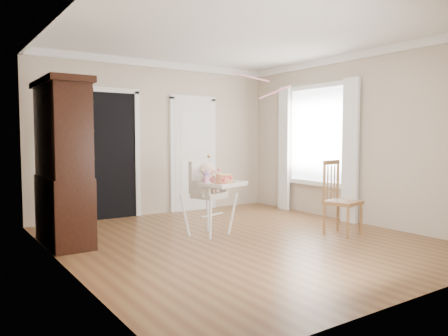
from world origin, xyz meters
TOP-DOWN VIEW (x-y plane):
  - floor at (0.00, 0.00)m, footprint 5.00×5.00m
  - ceiling at (0.00, 0.00)m, footprint 5.00×5.00m
  - wall_back at (0.00, 2.50)m, footprint 4.50×0.00m
  - wall_left at (-2.25, 0.00)m, footprint 0.00×5.00m
  - wall_right at (2.25, 0.00)m, footprint 0.00×5.00m
  - crown_molding at (0.00, 0.00)m, footprint 4.50×5.00m
  - doorway at (-0.90, 2.48)m, footprint 1.06×0.05m
  - closet_door at (0.70, 2.48)m, footprint 0.96×0.09m
  - window_right at (2.18, 0.80)m, footprint 0.13×1.84m
  - high_chair at (-0.19, 0.50)m, footprint 0.80×0.89m
  - baby at (-0.20, 0.52)m, footprint 0.33×0.24m
  - cake at (-0.12, 0.23)m, footprint 0.29×0.29m
  - sippy_cup at (-0.35, 0.32)m, footprint 0.08×0.08m
  - china_cabinet at (-1.99, 1.12)m, footprint 0.55×1.23m
  - dining_chair at (1.36, -0.49)m, footprint 0.50×0.50m
  - streamer at (0.18, 0.06)m, footprint 0.31×0.42m

SIDE VIEW (x-z plane):
  - floor at x=0.00m, z-range 0.00..0.00m
  - dining_chair at x=1.36m, z-range -0.03..1.00m
  - high_chair at x=-0.19m, z-range 0.12..1.18m
  - baby at x=-0.20m, z-range 0.57..1.00m
  - cake at x=-0.12m, z-range 0.73..0.87m
  - sippy_cup at x=-0.35m, z-range 0.72..0.92m
  - closet_door at x=0.70m, z-range -0.04..2.09m
  - china_cabinet at x=-1.99m, z-range 0.00..2.08m
  - doorway at x=-0.90m, z-range 0.00..2.22m
  - window_right at x=2.18m, z-range 0.14..2.44m
  - wall_back at x=0.00m, z-range -0.90..3.60m
  - wall_left at x=-2.25m, z-range -1.15..3.85m
  - wall_right at x=2.25m, z-range -1.15..3.85m
  - streamer at x=0.18m, z-range 2.08..2.23m
  - crown_molding at x=0.00m, z-range 2.58..2.70m
  - ceiling at x=0.00m, z-range 2.70..2.70m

